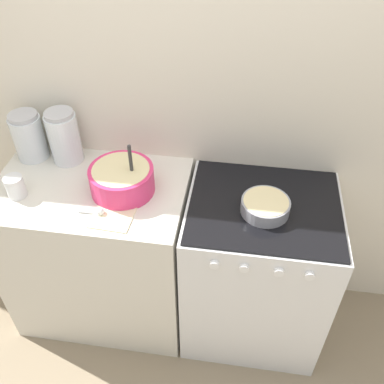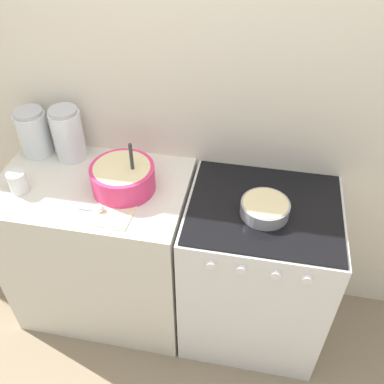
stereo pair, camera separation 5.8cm
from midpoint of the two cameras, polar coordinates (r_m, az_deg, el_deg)
ground_plane at (r=2.47m, az=-2.64°, el=-21.18°), size 12.00×12.00×0.00m
wall_back at (r=2.00m, az=-0.51°, el=11.62°), size 4.81×0.05×2.40m
countertop_cabinet at (r=2.35m, az=-12.66°, el=-7.82°), size 0.90×0.58×0.91m
stove at (r=2.24m, az=7.66°, el=-10.26°), size 0.69×0.60×0.91m
mixing_bowl at (r=1.94m, az=-10.18°, el=1.80°), size 0.29×0.29×0.25m
baking_pan at (r=1.85m, az=8.87°, el=-1.86°), size 0.21×0.21×0.06m
storage_jar_left at (r=2.25m, az=-21.55°, el=6.60°), size 0.15×0.15×0.24m
storage_jar_middle at (r=2.17m, az=-17.35°, el=6.63°), size 0.15×0.15×0.27m
tin_can at (r=2.06m, az=-23.25°, el=0.65°), size 0.08×0.08×0.10m
recipe_page at (r=1.89m, az=-10.94°, el=-2.33°), size 0.19×0.26×0.01m
measuring_spoon at (r=1.88m, az=-13.36°, el=-2.58°), size 0.12×0.04×0.04m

